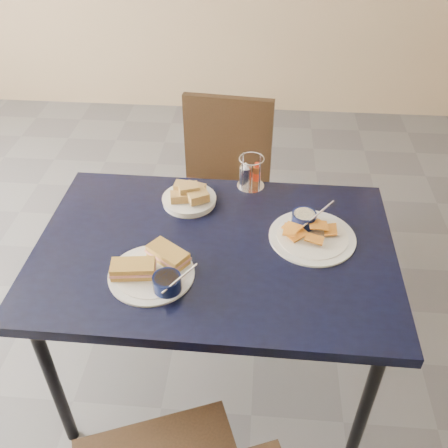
# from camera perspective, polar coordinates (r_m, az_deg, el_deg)

# --- Properties ---
(ground) EXTENTS (6.00, 6.00, 0.00)m
(ground) POSITION_cam_1_polar(r_m,az_deg,el_deg) (2.40, -5.81, -13.81)
(ground) COLOR #4D4D51
(ground) RESTS_ON ground
(dining_table) EXTENTS (1.26, 0.84, 0.75)m
(dining_table) POSITION_cam_1_polar(r_m,az_deg,el_deg) (1.78, -1.07, -4.11)
(dining_table) COLOR black
(dining_table) RESTS_ON ground
(chair_far) EXTENTS (0.47, 0.45, 0.91)m
(chair_far) POSITION_cam_1_polar(r_m,az_deg,el_deg) (2.47, -0.15, 5.11)
(chair_far) COLOR black
(chair_far) RESTS_ON ground
(sandwich_plate) EXTENTS (0.31, 0.28, 0.12)m
(sandwich_plate) POSITION_cam_1_polar(r_m,az_deg,el_deg) (1.63, -8.00, -5.21)
(sandwich_plate) COLOR white
(sandwich_plate) RESTS_ON dining_table
(plantain_plate) EXTENTS (0.31, 0.31, 0.12)m
(plantain_plate) POSITION_cam_1_polar(r_m,az_deg,el_deg) (1.80, 9.74, -0.78)
(plantain_plate) COLOR white
(plantain_plate) RESTS_ON dining_table
(bread_basket) EXTENTS (0.20, 0.20, 0.08)m
(bread_basket) POSITION_cam_1_polar(r_m,az_deg,el_deg) (1.92, -3.99, 3.14)
(bread_basket) COLOR white
(bread_basket) RESTS_ON dining_table
(condiment_caddy) EXTENTS (0.11, 0.11, 0.14)m
(condiment_caddy) POSITION_cam_1_polar(r_m,az_deg,el_deg) (2.00, 2.97, 5.66)
(condiment_caddy) COLOR silver
(condiment_caddy) RESTS_ON dining_table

